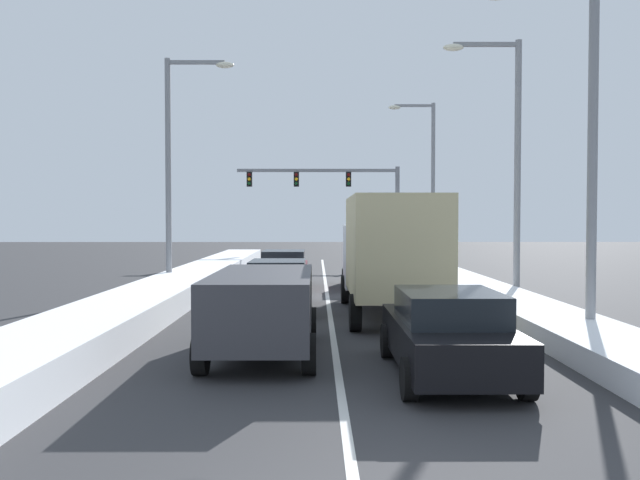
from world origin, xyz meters
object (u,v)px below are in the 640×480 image
sedan_gray_center_lane_second (278,285)px  sedan_maroon_center_lane_third (284,269)px  box_truck_right_lane_second (390,249)px  street_lamp_right_far (427,171)px  suv_charcoal_center_lane_nearest (263,305)px  street_lamp_left_mid (177,154)px  sedan_black_right_lane_nearest (448,333)px  sedan_silver_right_lane_third (369,269)px  traffic_light_gantry (341,189)px  street_lamp_right_mid (508,147)px  street_lamp_right_near (576,128)px

sedan_gray_center_lane_second → sedan_maroon_center_lane_third: size_ratio=1.00×
box_truck_right_lane_second → street_lamp_right_far: size_ratio=0.77×
suv_charcoal_center_lane_nearest → street_lamp_left_mid: size_ratio=0.55×
sedan_maroon_center_lane_third → street_lamp_right_far: 14.13m
sedan_black_right_lane_nearest → street_lamp_right_far: bearing=81.2°
sedan_silver_right_lane_third → box_truck_right_lane_second: bearing=-90.1°
traffic_light_gantry → sedan_gray_center_lane_second: bearing=-96.8°
sedan_maroon_center_lane_third → street_lamp_right_mid: (7.77, -4.02, 4.45)m
box_truck_right_lane_second → street_lamp_right_far: (4.21, 18.70, 3.60)m
sedan_gray_center_lane_second → street_lamp_right_far: size_ratio=0.48×
sedan_black_right_lane_nearest → sedan_silver_right_lane_third: 14.80m
street_lamp_right_near → street_lamp_left_mid: bearing=136.5°
sedan_silver_right_lane_third → sedan_maroon_center_lane_third: 3.39m
sedan_black_right_lane_nearest → sedan_gray_center_lane_second: size_ratio=1.00×
sedan_black_right_lane_nearest → sedan_gray_center_lane_second: same height
sedan_maroon_center_lane_third → street_lamp_right_near: (7.12, -11.49, 4.03)m
street_lamp_right_mid → sedan_gray_center_lane_second: bearing=-163.1°
traffic_light_gantry → street_lamp_right_mid: bearing=-76.6°
traffic_light_gantry → street_lamp_right_near: 28.35m
box_truck_right_lane_second → sedan_maroon_center_lane_third: bearing=113.5°
sedan_black_right_lane_nearest → box_truck_right_lane_second: 7.14m
suv_charcoal_center_lane_nearest → street_lamp_right_near: size_ratio=0.61×
sedan_gray_center_lane_second → street_lamp_right_near: size_ratio=0.56×
suv_charcoal_center_lane_nearest → street_lamp_right_mid: size_ratio=0.56×
box_truck_right_lane_second → sedan_gray_center_lane_second: (-3.24, 1.44, -1.14)m
sedan_maroon_center_lane_third → street_lamp_right_near: street_lamp_right_near is taller
sedan_black_right_lane_nearest → street_lamp_right_mid: street_lamp_right_mid is taller
sedan_black_right_lane_nearest → suv_charcoal_center_lane_nearest: 3.85m
sedan_black_right_lane_nearest → street_lamp_right_far: (3.99, 25.75, 4.74)m
box_truck_right_lane_second → sedan_gray_center_lane_second: bearing=156.1°
traffic_light_gantry → street_lamp_right_near: size_ratio=1.33×
sedan_silver_right_lane_third → street_lamp_right_far: size_ratio=0.48×
sedan_silver_right_lane_third → street_lamp_left_mid: street_lamp_left_mid is taller
street_lamp_left_mid → street_lamp_right_far: bearing=45.4°
sedan_gray_center_lane_second → traffic_light_gantry: bearing=83.2°
sedan_maroon_center_lane_third → street_lamp_left_mid: bearing=-167.7°
sedan_black_right_lane_nearest → suv_charcoal_center_lane_nearest: suv_charcoal_center_lane_nearest is taller
traffic_light_gantry → sedan_silver_right_lane_third: bearing=-88.2°
suv_charcoal_center_lane_nearest → sedan_gray_center_lane_second: size_ratio=1.09×
suv_charcoal_center_lane_nearest → traffic_light_gantry: (2.65, 29.52, 3.71)m
traffic_light_gantry → street_lamp_left_mid: bearing=-111.7°
sedan_black_right_lane_nearest → sedan_maroon_center_lane_third: same height
sedan_black_right_lane_nearest → sedan_maroon_center_lane_third: size_ratio=1.00×
sedan_gray_center_lane_second → street_lamp_right_far: 19.39m
sedan_silver_right_lane_third → street_lamp_right_near: 12.72m
sedan_black_right_lane_nearest → street_lamp_right_near: size_ratio=0.56×
box_truck_right_lane_second → sedan_silver_right_lane_third: 7.83m
box_truck_right_lane_second → street_lamp_left_mid: size_ratio=0.81×
street_lamp_right_near → street_lamp_right_far: size_ratio=0.86×
street_lamp_right_far → street_lamp_left_mid: street_lamp_right_far is taller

